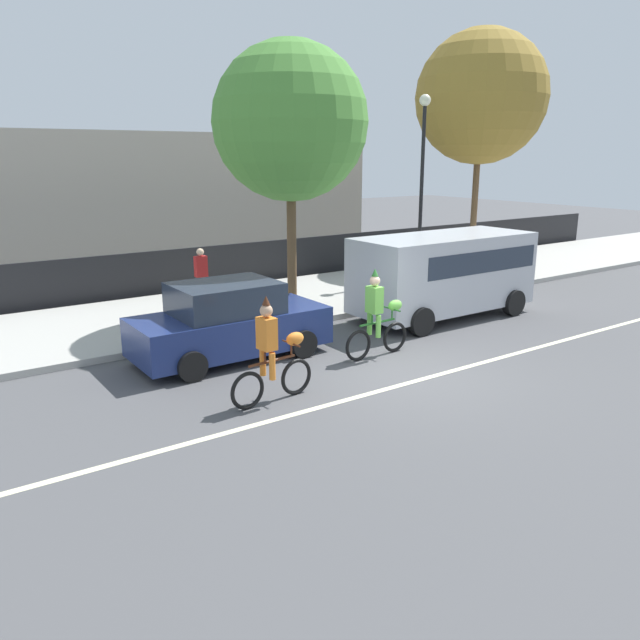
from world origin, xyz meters
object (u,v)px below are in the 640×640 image
(parade_cyclist_lime, at_px, (378,318))
(parked_van_silver, at_px, (445,269))
(street_lamp_post, at_px, (423,161))
(pedestrian_onlooker, at_px, (201,276))
(parade_cyclist_orange, at_px, (273,356))
(parked_car_navy, at_px, (229,323))

(parade_cyclist_lime, relative_size, parked_van_silver, 0.38)
(parked_van_silver, bearing_deg, street_lamp_post, 55.22)
(street_lamp_post, relative_size, pedestrian_onlooker, 3.62)
(parade_cyclist_orange, height_order, parade_cyclist_lime, same)
(parade_cyclist_orange, distance_m, parade_cyclist_lime, 3.26)
(parade_cyclist_orange, xyz_separation_m, pedestrian_onlooker, (1.67, 6.57, 0.17))
(parked_car_navy, xyz_separation_m, pedestrian_onlooker, (1.19, 3.97, 0.23))
(parade_cyclist_orange, height_order, street_lamp_post, street_lamp_post)
(parked_car_navy, bearing_deg, parade_cyclist_lime, -32.58)
(parked_van_silver, distance_m, street_lamp_post, 5.17)
(parked_van_silver, relative_size, street_lamp_post, 0.85)
(parked_car_navy, xyz_separation_m, street_lamp_post, (8.78, 3.52, 3.21))
(parade_cyclist_lime, height_order, street_lamp_post, street_lamp_post)
(parked_car_navy, bearing_deg, street_lamp_post, 21.81)
(parade_cyclist_lime, xyz_separation_m, pedestrian_onlooker, (-1.46, 5.66, 0.17))
(parade_cyclist_lime, distance_m, parked_van_silver, 3.99)
(street_lamp_post, distance_m, pedestrian_onlooker, 8.17)
(street_lamp_post, bearing_deg, parked_car_navy, -158.19)
(parade_cyclist_lime, distance_m, parked_car_navy, 3.14)
(street_lamp_post, height_order, pedestrian_onlooker, street_lamp_post)
(street_lamp_post, bearing_deg, parade_cyclist_orange, -146.57)
(parade_cyclist_lime, distance_m, street_lamp_post, 8.64)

